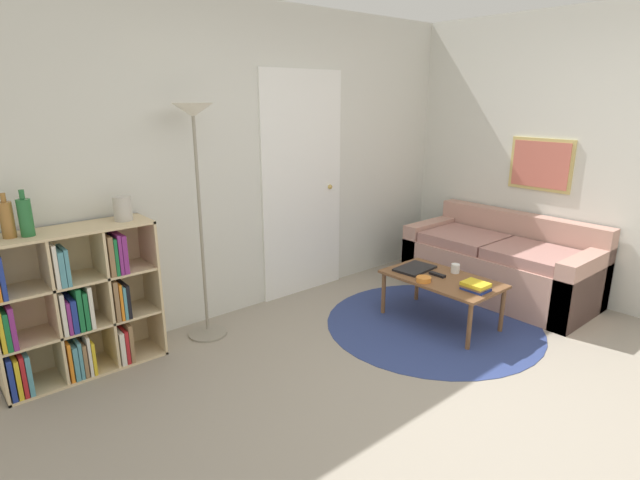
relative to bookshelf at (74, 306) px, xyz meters
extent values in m
plane|color=gray|center=(1.66, -2.03, -0.48)|extent=(14.00, 14.00, 0.00)
cube|color=silver|center=(1.66, 0.21, 0.82)|extent=(7.51, 0.05, 2.60)
cube|color=white|center=(2.12, 0.18, 0.55)|extent=(0.92, 0.02, 2.08)
sphere|color=tan|center=(2.44, 0.15, 0.51)|extent=(0.04, 0.04, 0.04)
cube|color=silver|center=(3.94, -0.92, 0.82)|extent=(0.05, 5.22, 2.60)
cube|color=tan|center=(3.90, -1.19, 0.74)|extent=(0.02, 0.60, 0.49)
cube|color=#C66656|center=(3.89, -1.19, 0.74)|extent=(0.01, 0.54, 0.43)
cylinder|color=navy|center=(2.47, -1.13, -0.48)|extent=(1.78, 1.78, 0.01)
cube|color=beige|center=(0.54, 0.00, 0.02)|extent=(0.02, 0.34, 1.02)
cube|color=beige|center=(0.03, 0.00, 0.52)|extent=(1.03, 0.34, 0.02)
cube|color=beige|center=(0.03, 0.00, -0.48)|extent=(1.03, 0.34, 0.02)
cube|color=beige|center=(0.03, 0.16, 0.02)|extent=(1.03, 0.02, 1.02)
cube|color=beige|center=(-0.13, 0.00, 0.02)|extent=(0.02, 0.32, 0.98)
cube|color=beige|center=(0.20, 0.00, 0.02)|extent=(0.02, 0.32, 0.98)
cube|color=beige|center=(0.03, 0.00, -0.14)|extent=(1.00, 0.32, 0.02)
cube|color=beige|center=(0.03, 0.00, 0.19)|extent=(1.00, 0.32, 0.02)
cube|color=navy|center=(-0.44, -0.07, -0.33)|extent=(0.03, 0.20, 0.28)
cube|color=gold|center=(-0.40, -0.06, -0.33)|extent=(0.03, 0.21, 0.27)
cube|color=#B21E23|center=(-0.37, -0.06, -0.33)|extent=(0.02, 0.21, 0.28)
cube|color=teal|center=(-0.34, -0.05, -0.33)|extent=(0.03, 0.23, 0.27)
cube|color=orange|center=(-0.10, -0.05, -0.33)|extent=(0.02, 0.22, 0.28)
cube|color=teal|center=(-0.07, -0.05, -0.35)|extent=(0.03, 0.24, 0.24)
cube|color=teal|center=(-0.04, -0.04, -0.34)|extent=(0.02, 0.24, 0.26)
cube|color=olive|center=(-0.01, -0.06, -0.35)|extent=(0.02, 0.22, 0.24)
cube|color=silver|center=(0.02, -0.05, -0.32)|extent=(0.02, 0.23, 0.28)
cube|color=gold|center=(0.04, -0.05, -0.35)|extent=(0.02, 0.24, 0.24)
cube|color=silver|center=(0.24, -0.04, -0.35)|extent=(0.03, 0.25, 0.24)
cube|color=#B21E23|center=(0.27, -0.06, -0.34)|extent=(0.02, 0.21, 0.25)
cube|color=olive|center=(0.30, -0.04, -0.32)|extent=(0.03, 0.25, 0.28)
cube|color=#196B38|center=(-0.41, -0.07, -0.01)|extent=(0.03, 0.20, 0.25)
cube|color=#7F287A|center=(-0.38, -0.05, 0.01)|extent=(0.03, 0.24, 0.27)
cube|color=silver|center=(-0.10, -0.04, 0.01)|extent=(0.03, 0.26, 0.28)
cube|color=#7F287A|center=(-0.07, -0.05, -0.02)|extent=(0.02, 0.24, 0.22)
cube|color=navy|center=(-0.04, -0.05, -0.02)|extent=(0.03, 0.24, 0.23)
cube|color=#196B38|center=(0.00, -0.05, 0.02)|extent=(0.03, 0.23, 0.29)
cube|color=#196B38|center=(0.04, -0.06, 0.00)|extent=(0.03, 0.21, 0.26)
cube|color=silver|center=(0.07, -0.05, 0.02)|extent=(0.03, 0.24, 0.29)
cube|color=olive|center=(0.23, -0.06, 0.01)|extent=(0.03, 0.22, 0.29)
cube|color=orange|center=(0.26, -0.07, 0.00)|extent=(0.02, 0.20, 0.26)
cube|color=teal|center=(0.29, -0.07, -0.01)|extent=(0.02, 0.20, 0.24)
cube|color=black|center=(0.31, -0.07, -0.01)|extent=(0.02, 0.19, 0.24)
cube|color=silver|center=(-0.10, -0.06, 0.34)|extent=(0.02, 0.20, 0.28)
cube|color=teal|center=(-0.07, -0.07, 0.31)|extent=(0.03, 0.20, 0.23)
cube|color=teal|center=(-0.04, -0.07, 0.32)|extent=(0.02, 0.19, 0.24)
cube|color=olive|center=(0.24, -0.06, 0.33)|extent=(0.03, 0.21, 0.27)
cube|color=#196B38|center=(0.27, -0.05, 0.32)|extent=(0.02, 0.24, 0.25)
cube|color=#7F287A|center=(0.29, -0.06, 0.34)|extent=(0.02, 0.21, 0.28)
cube|color=#7F287A|center=(0.32, -0.04, 0.33)|extent=(0.03, 0.26, 0.27)
cylinder|color=gray|center=(0.93, -0.07, -0.48)|extent=(0.30, 0.30, 0.01)
cylinder|color=gray|center=(0.93, -0.07, 0.42)|extent=(0.02, 0.02, 1.70)
cone|color=white|center=(0.93, -0.07, 1.27)|extent=(0.30, 0.30, 0.10)
cube|color=tan|center=(3.48, -1.11, -0.26)|extent=(0.82, 1.71, 0.44)
cube|color=tan|center=(3.81, -1.11, -0.11)|extent=(0.16, 1.71, 0.75)
cube|color=tan|center=(3.48, -1.89, -0.19)|extent=(0.82, 0.16, 0.58)
cube|color=tan|center=(3.48, -0.33, -0.19)|extent=(0.82, 0.16, 0.58)
cube|color=#A9776F|center=(3.40, -1.46, 0.01)|extent=(0.62, 0.68, 0.10)
cube|color=#A9776F|center=(3.40, -0.76, 0.01)|extent=(0.62, 0.68, 0.10)
cube|color=brown|center=(2.54, -1.14, -0.10)|extent=(0.54, 0.95, 0.02)
cylinder|color=brown|center=(2.31, -1.57, -0.30)|extent=(0.04, 0.04, 0.38)
cylinder|color=brown|center=(2.31, -0.71, -0.30)|extent=(0.04, 0.04, 0.38)
cylinder|color=brown|center=(2.77, -1.57, -0.30)|extent=(0.04, 0.04, 0.38)
cylinder|color=brown|center=(2.77, -0.71, -0.30)|extent=(0.04, 0.04, 0.38)
cube|color=black|center=(2.52, -0.86, -0.08)|extent=(0.36, 0.26, 0.02)
cylinder|color=orange|center=(2.35, -1.10, -0.07)|extent=(0.12, 0.12, 0.04)
cube|color=navy|center=(2.51, -1.47, -0.08)|extent=(0.16, 0.19, 0.02)
cube|color=olive|center=(2.51, -1.47, -0.06)|extent=(0.16, 0.19, 0.02)
cube|color=gold|center=(2.50, -1.48, -0.03)|extent=(0.16, 0.19, 0.03)
cylinder|color=white|center=(2.72, -1.14, -0.05)|extent=(0.07, 0.07, 0.08)
cube|color=black|center=(2.54, -1.08, -0.08)|extent=(0.04, 0.15, 0.02)
cylinder|color=olive|center=(-0.29, 0.01, 0.64)|extent=(0.08, 0.08, 0.22)
cylinder|color=olive|center=(-0.29, 0.01, 0.78)|extent=(0.03, 0.03, 0.06)
cylinder|color=#236633|center=(-0.20, -0.02, 0.65)|extent=(0.08, 0.08, 0.23)
cylinder|color=#236633|center=(-0.20, -0.02, 0.79)|extent=(0.03, 0.03, 0.06)
cylinder|color=#B7B2A8|center=(0.39, 0.00, 0.62)|extent=(0.12, 0.12, 0.17)
camera|label=1|loc=(-0.75, -3.43, 1.36)|focal=28.00mm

